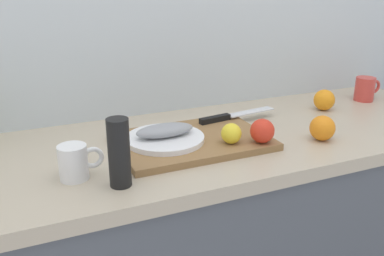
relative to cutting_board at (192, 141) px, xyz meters
name	(u,v)px	position (x,y,z in m)	size (l,w,h in m)	color
back_wall	(152,12)	(0.01, 0.35, 0.34)	(3.20, 0.05, 2.50)	silver
cutting_board	(192,141)	(0.00, 0.00, 0.00)	(0.44, 0.30, 0.02)	olive
white_plate	(165,139)	(-0.08, 0.01, 0.02)	(0.23, 0.23, 0.01)	white
fish_fillet	(165,130)	(-0.08, 0.01, 0.04)	(0.17, 0.07, 0.04)	gray
chef_knife	(228,116)	(0.18, 0.11, 0.02)	(0.29, 0.07, 0.02)	silver
lemon_0	(231,133)	(0.08, -0.08, 0.04)	(0.06, 0.06, 0.06)	yellow
tomato_0	(262,131)	(0.17, -0.11, 0.04)	(0.07, 0.07, 0.07)	red
coffee_mug_0	(365,89)	(0.80, 0.15, 0.04)	(0.11, 0.07, 0.09)	#CC3F38
coffee_mug_1	(75,162)	(-0.35, -0.09, 0.03)	(0.11, 0.07, 0.09)	white
orange_0	(322,128)	(0.37, -0.13, 0.03)	(0.08, 0.08, 0.08)	orange
orange_2	(324,100)	(0.57, 0.11, 0.03)	(0.08, 0.08, 0.08)	orange
pepper_mill	(119,153)	(-0.26, -0.17, 0.07)	(0.05, 0.05, 0.17)	black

